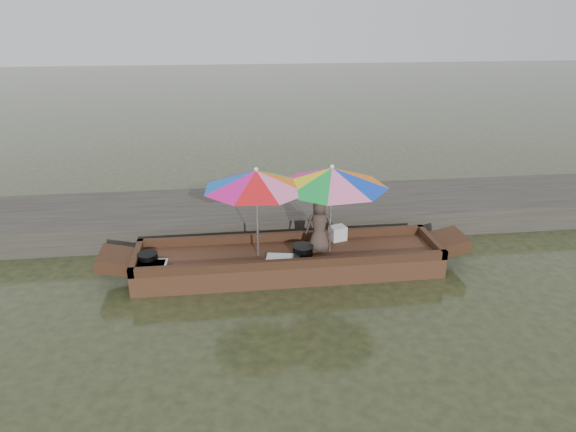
{
  "coord_description": "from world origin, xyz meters",
  "views": [
    {
      "loc": [
        -1.03,
        -7.91,
        4.19
      ],
      "look_at": [
        0.0,
        0.1,
        1.0
      ],
      "focal_mm": 32.0,
      "sensor_mm": 36.0,
      "label": 1
    }
  ],
  "objects": [
    {
      "name": "cooking_pot",
      "position": [
        -2.35,
        -0.09,
        0.44
      ],
      "size": [
        0.33,
        0.33,
        0.18
      ],
      "primitive_type": "cylinder",
      "color": "black",
      "rests_on": "boat_hull"
    },
    {
      "name": "umbrella_stern",
      "position": [
        0.71,
        0.0,
        1.12
      ],
      "size": [
        2.32,
        2.32,
        1.55
      ],
      "primitive_type": null,
      "rotation": [
        0.0,
        0.0,
        -0.27
      ],
      "color": "orange",
      "rests_on": "boat_hull"
    },
    {
      "name": "dock",
      "position": [
        0.0,
        2.2,
        0.25
      ],
      "size": [
        22.0,
        2.2,
        0.5
      ],
      "primitive_type": "cube",
      "color": "#2D2B26",
      "rests_on": "ground"
    },
    {
      "name": "boat_hull",
      "position": [
        0.0,
        0.0,
        0.17
      ],
      "size": [
        5.21,
        1.2,
        0.35
      ],
      "primitive_type": "cube",
      "color": "black",
      "rests_on": "water"
    },
    {
      "name": "tray_scallop",
      "position": [
        -0.14,
        -0.3,
        0.38
      ],
      "size": [
        0.62,
        0.49,
        0.06
      ],
      "primitive_type": "cube",
      "rotation": [
        0.0,
        0.0,
        -0.2
      ],
      "color": "silver",
      "rests_on": "boat_hull"
    },
    {
      "name": "charcoal_grill",
      "position": [
        0.23,
        -0.09,
        0.43
      ],
      "size": [
        0.34,
        0.34,
        0.16
      ],
      "primitive_type": "cylinder",
      "color": "black",
      "rests_on": "boat_hull"
    },
    {
      "name": "tray_crayfish",
      "position": [
        -2.3,
        -0.3,
        0.39
      ],
      "size": [
        0.57,
        0.41,
        0.09
      ],
      "primitive_type": "cube",
      "rotation": [
        0.0,
        0.0,
        -0.04
      ],
      "color": "silver",
      "rests_on": "boat_hull"
    },
    {
      "name": "vendor",
      "position": [
        0.53,
        0.02,
        0.83
      ],
      "size": [
        0.49,
        0.34,
        0.96
      ],
      "primitive_type": "imported",
      "rotation": [
        0.0,
        0.0,
        3.07
      ],
      "color": "#42352C",
      "rests_on": "boat_hull"
    },
    {
      "name": "umbrella_bow",
      "position": [
        -0.53,
        0.0,
        1.12
      ],
      "size": [
        2.25,
        2.25,
        1.55
      ],
      "primitive_type": null,
      "rotation": [
        0.0,
        0.0,
        0.33
      ],
      "color": "green",
      "rests_on": "boat_hull"
    },
    {
      "name": "water",
      "position": [
        0.0,
        0.0,
        0.0
      ],
      "size": [
        80.0,
        80.0,
        0.0
      ],
      "primitive_type": "plane",
      "color": "black",
      "rests_on": "ground"
    },
    {
      "name": "supply_bag",
      "position": [
        0.96,
        0.45,
        0.48
      ],
      "size": [
        0.33,
        0.29,
        0.26
      ],
      "primitive_type": "cube",
      "rotation": [
        0.0,
        0.0,
        0.28
      ],
      "color": "silver",
      "rests_on": "boat_hull"
    }
  ]
}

